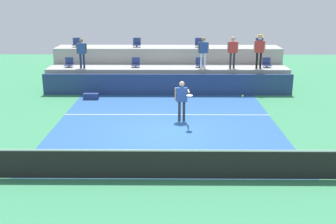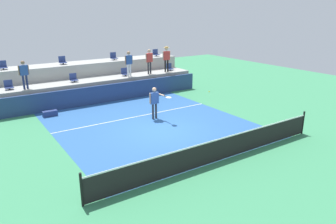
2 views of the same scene
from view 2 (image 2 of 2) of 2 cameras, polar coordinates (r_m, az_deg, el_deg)
The scene contains 22 objects.
ground_plane at distance 15.21m, azimuth -1.34°, elevation -3.23°, with size 40.00×40.00×0.00m, color #388456.
court_inner_paint at distance 16.01m, azimuth -3.25°, elevation -2.16°, with size 9.00×10.00×0.01m, color #285693.
court_service_line at distance 17.17m, azimuth -5.62°, elevation -0.82°, with size 9.00×0.06×0.00m, color white.
tennis_net at distance 12.08m, azimuth 8.91°, elevation -6.61°, with size 10.48×0.08×1.07m.
sponsor_backboard at distance 20.15m, azimuth -10.52°, elevation 3.36°, with size 13.00×0.16×1.10m, color navy.
seating_tier_lower at distance 21.31m, azimuth -11.93°, elevation 4.25°, with size 13.00×1.80×1.25m, color #9E9E99.
seating_tier_upper at distance 22.87m, azimuth -13.71°, elevation 6.12°, with size 13.00×1.80×2.10m, color #9E9E99.
stadium_chair_lower_far_left at distance 19.79m, azimuth -26.61°, elevation 4.24°, with size 0.44×0.40×0.52m.
stadium_chair_lower_left at distance 20.51m, azimuth -16.54°, elevation 5.80°, with size 0.44×0.40×0.52m.
stadium_chair_lower_right at distance 21.76m, azimuth -7.75°, elevation 7.01°, with size 0.44×0.40×0.52m.
stadium_chair_lower_far_right at distance 23.54m, azimuth 0.29°, elevation 7.97°, with size 0.44×0.40×0.52m.
stadium_chair_upper_far_left at distance 21.41m, azimuth -27.45°, elevation 7.34°, with size 0.44×0.40×0.52m.
stadium_chair_upper_left at distance 22.06m, azimuth -18.34°, elevation 8.67°, with size 0.44×0.40×0.52m.
stadium_chair_upper_right at distance 23.26m, azimuth -9.70°, elevation 9.72°, with size 0.44×0.40×0.52m.
stadium_chair_upper_far_right at distance 24.88m, azimuth -2.18°, elevation 10.46°, with size 0.44×0.40×0.52m.
tennis_player at distance 16.47m, azimuth -2.36°, elevation 2.19°, with size 0.71×1.18×1.69m.
spectator_in_grey at distance 19.39m, azimuth -24.36°, elevation 6.50°, with size 0.56×0.22×1.58m.
spectator_in_white at distance 21.35m, azimuth -7.02°, elevation 8.97°, with size 0.59×0.24×1.66m.
spectator_leaning_on_rail at distance 22.08m, azimuth -3.37°, elevation 9.41°, with size 0.59×0.25×1.69m.
spectator_with_hat at distance 22.80m, azimuth -0.27°, elevation 9.94°, with size 0.61×0.47×1.80m.
tennis_ball at distance 16.29m, azimuth 7.37°, elevation 3.63°, with size 0.07×0.07×0.07m.
equipment_bag at distance 18.27m, azimuth -20.35°, elevation -0.26°, with size 0.76×0.28×0.30m, color navy.
Camera 2 is at (-7.57, -12.03, 5.41)m, focal length 34.08 mm.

